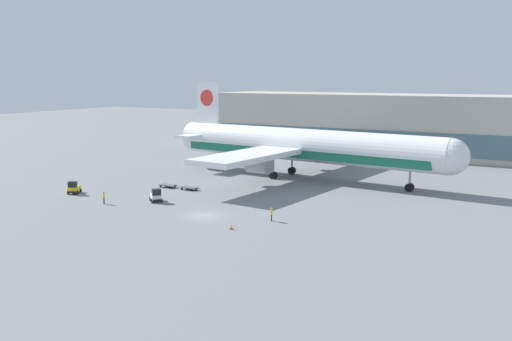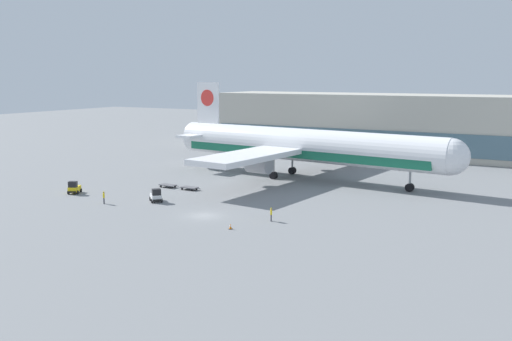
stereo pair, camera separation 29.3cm
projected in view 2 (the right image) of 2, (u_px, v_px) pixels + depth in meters
The scene contains 10 objects.
ground_plane at pixel (204, 216), 75.16m from camera, with size 400.00×400.00×0.00m, color slate.
terminal_building at pixel (402, 125), 132.77m from camera, with size 90.00×18.20×14.00m.
airplane_main at pixel (299, 146), 101.71m from camera, with size 58.01×48.58×17.00m.
baggage_tug_foreground at pixel (74, 188), 89.29m from camera, with size 2.47×2.81×2.00m.
baggage_tug_mid at pixel (156, 196), 83.36m from camera, with size 2.76×2.70×2.00m.
baggage_dolly_lead at pixel (168, 185), 94.18m from camera, with size 3.74×1.66×0.48m.
baggage_dolly_second at pixel (189, 187), 92.15m from camera, with size 3.74×1.66×0.48m.
ground_crew_near at pixel (104, 196), 81.99m from camera, with size 0.39×0.47×1.84m.
ground_crew_far at pixel (271, 213), 72.17m from camera, with size 0.36×0.51×1.76m.
traffic_cone_near at pixel (230, 226), 68.49m from camera, with size 0.40×0.40×0.67m.
Camera 2 is at (41.41, -60.72, 18.19)m, focal length 40.00 mm.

